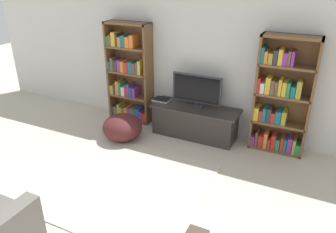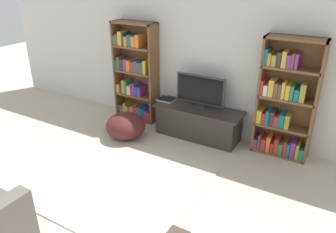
% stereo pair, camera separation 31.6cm
% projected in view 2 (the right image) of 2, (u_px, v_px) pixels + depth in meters
% --- Properties ---
extents(wall_back, '(8.80, 0.06, 2.60)m').
position_uv_depth(wall_back, '(202.00, 57.00, 5.43)').
color(wall_back, silver).
rests_on(wall_back, ground_plane).
extents(bookshelf_left, '(0.83, 0.30, 1.81)m').
position_uv_depth(bookshelf_left, '(135.00, 75.00, 6.04)').
color(bookshelf_left, brown).
rests_on(bookshelf_left, ground_plane).
extents(bookshelf_right, '(0.83, 0.30, 1.81)m').
position_uv_depth(bookshelf_right, '(284.00, 103.00, 4.83)').
color(bookshelf_right, brown).
rests_on(bookshelf_right, ground_plane).
extents(tv_stand, '(1.48, 0.52, 0.53)m').
position_uv_depth(tv_stand, '(198.00, 122.00, 5.55)').
color(tv_stand, '#332D28').
rests_on(tv_stand, ground_plane).
extents(television, '(0.85, 0.16, 0.56)m').
position_uv_depth(television, '(200.00, 91.00, 5.34)').
color(television, '#2D2D33').
rests_on(television, tv_stand).
extents(laptop, '(0.29, 0.24, 0.03)m').
position_uv_depth(laptop, '(166.00, 99.00, 5.76)').
color(laptop, '#B7B7BC').
rests_on(laptop, tv_stand).
extents(area_rug, '(2.21, 1.98, 0.02)m').
position_uv_depth(area_rug, '(118.00, 181.00, 4.46)').
color(area_rug, beige).
rests_on(area_rug, ground_plane).
extents(beanbag_ottoman, '(0.67, 0.67, 0.43)m').
position_uv_depth(beanbag_ottoman, '(126.00, 126.00, 5.53)').
color(beanbag_ottoman, '#4C1E1E').
rests_on(beanbag_ottoman, ground_plane).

